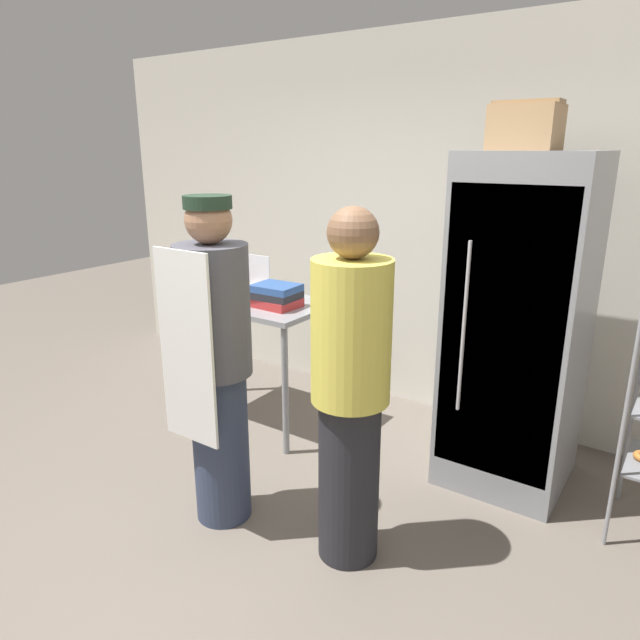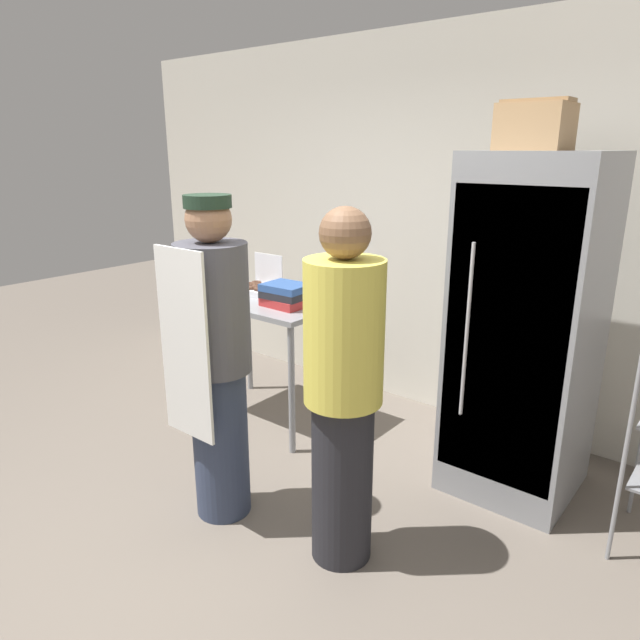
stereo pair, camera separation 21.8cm
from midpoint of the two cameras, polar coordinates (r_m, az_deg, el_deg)
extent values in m
plane|color=#6B6056|center=(3.11, -11.90, -23.09)|extent=(14.00, 14.00, 0.00)
cube|color=silver|center=(4.36, 9.91, 9.02)|extent=(6.40, 0.12, 2.80)
cube|color=gray|center=(3.48, 17.61, -0.58)|extent=(0.70, 0.73, 1.96)
cube|color=gray|center=(3.15, 15.69, -1.84)|extent=(0.65, 0.02, 1.61)
cylinder|color=silver|center=(3.18, 12.29, -0.87)|extent=(0.02, 0.02, 0.97)
cylinder|color=#93969B|center=(3.04, 26.87, -5.68)|extent=(0.02, 0.02, 1.81)
cube|color=gray|center=(4.12, -8.10, 1.74)|extent=(1.07, 0.66, 0.04)
cylinder|color=gray|center=(4.42, -15.16, -4.00)|extent=(0.04, 0.04, 0.90)
cylinder|color=gray|center=(3.76, -5.16, -7.19)|extent=(0.04, 0.04, 0.90)
cylinder|color=gray|center=(4.79, -9.93, -2.04)|extent=(0.04, 0.04, 0.90)
cylinder|color=gray|center=(4.19, -0.11, -4.56)|extent=(0.04, 0.04, 0.90)
cube|color=white|center=(4.26, -8.98, 2.78)|extent=(0.28, 0.23, 0.05)
cube|color=white|center=(4.31, -7.97, 4.94)|extent=(0.28, 0.01, 0.23)
torus|color=#513323|center=(4.26, -10.24, 3.24)|extent=(0.08, 0.08, 0.03)
torus|color=#513323|center=(4.21, -9.55, 3.12)|extent=(0.08, 0.08, 0.03)
torus|color=#513323|center=(4.16, -8.84, 2.99)|extent=(0.08, 0.08, 0.03)
torus|color=#513323|center=(4.30, -9.70, 3.40)|extent=(0.08, 0.08, 0.03)
torus|color=#513323|center=(4.25, -9.00, 3.28)|extent=(0.08, 0.08, 0.03)
torus|color=#513323|center=(4.20, -8.30, 3.15)|extent=(0.08, 0.08, 0.03)
torus|color=#513323|center=(4.34, -9.16, 3.55)|extent=(0.08, 0.08, 0.03)
cylinder|color=#99999E|center=(4.45, -11.34, 3.47)|extent=(0.12, 0.12, 0.08)
cylinder|color=#B2BCC1|center=(4.42, -11.43, 5.13)|extent=(0.10, 0.10, 0.18)
cylinder|color=black|center=(4.41, -11.51, 6.41)|extent=(0.10, 0.10, 0.02)
cube|color=#B72D2D|center=(3.92, -5.98, 1.73)|extent=(0.31, 0.26, 0.06)
cube|color=#232328|center=(3.91, -6.00, 2.50)|extent=(0.31, 0.25, 0.05)
cube|color=#2D5193|center=(3.89, -6.02, 3.19)|extent=(0.31, 0.26, 0.05)
cube|color=tan|center=(3.33, 18.06, 17.83)|extent=(0.34, 0.30, 0.23)
cube|color=#A58057|center=(3.34, 18.27, 19.99)|extent=(0.35, 0.15, 0.02)
cylinder|color=#333D56|center=(3.23, -11.82, -12.23)|extent=(0.30, 0.30, 0.85)
cylinder|color=#4C4C56|center=(2.94, -12.70, 0.90)|extent=(0.37, 0.37, 0.67)
sphere|color=#9E7051|center=(2.85, -13.29, 9.67)|extent=(0.23, 0.23, 0.23)
cube|color=white|center=(2.86, -15.37, -2.87)|extent=(0.35, 0.02, 0.97)
cylinder|color=#1E3323|center=(2.85, -13.40, 11.40)|extent=(0.24, 0.24, 0.06)
cylinder|color=#232328|center=(2.89, 0.68, -15.63)|extent=(0.30, 0.30, 0.84)
cylinder|color=#DBCC4C|center=(2.57, 0.73, -1.24)|extent=(0.37, 0.37, 0.67)
sphere|color=brown|center=(2.47, 0.77, 8.72)|extent=(0.23, 0.23, 0.23)
camera|label=1|loc=(0.11, -92.06, -0.62)|focal=32.00mm
camera|label=2|loc=(0.11, 87.94, 0.62)|focal=32.00mm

